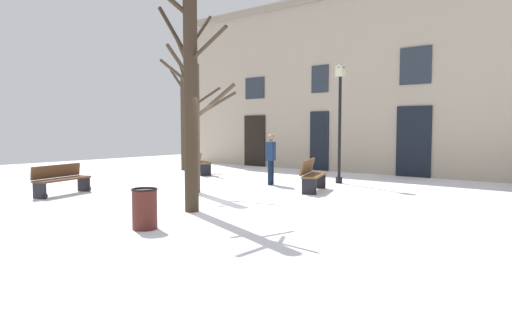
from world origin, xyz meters
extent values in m
plane|color=white|center=(0.00, 0.00, 0.00)|extent=(31.99, 31.99, 0.00)
cube|color=tan|center=(0.00, 9.12, 3.79)|extent=(19.99, 0.40, 7.58)
cube|color=black|center=(-5.92, 8.90, 1.22)|extent=(1.28, 0.08, 2.45)
cube|color=#262D38|center=(-5.92, 8.90, 3.75)|extent=(1.15, 0.06, 1.01)
cube|color=black|center=(-2.29, 8.90, 1.28)|extent=(0.91, 0.08, 2.56)
cube|color=#262D38|center=(-2.29, 8.90, 3.94)|extent=(0.82, 0.06, 1.16)
cube|color=black|center=(1.81, 8.90, 1.33)|extent=(1.31, 0.08, 2.66)
cube|color=#262D38|center=(1.81, 8.90, 4.15)|extent=(1.18, 0.06, 1.38)
cylinder|color=#382B1E|center=(0.60, -1.18, 2.47)|extent=(0.31, 0.31, 4.95)
cylinder|color=#382B1E|center=(1.15, -1.19, 3.57)|extent=(1.13, 0.10, 0.65)
cylinder|color=#382B1E|center=(0.26, -0.81, 4.66)|extent=(0.76, 0.83, 0.55)
cylinder|color=#382B1E|center=(0.38, -0.65, 4.03)|extent=(0.54, 1.13, 0.96)
cylinder|color=#382B1E|center=(0.37, -1.50, 4.54)|extent=(0.58, 0.76, 0.71)
cylinder|color=#382B1E|center=(0.06, -1.15, 3.92)|extent=(1.15, 0.15, 1.39)
cylinder|color=#4C3D2D|center=(-1.52, 0.85, 1.81)|extent=(0.34, 0.34, 3.63)
cylinder|color=#4C3D2D|center=(-1.15, 1.33, 2.50)|extent=(0.83, 1.05, 0.79)
cylinder|color=#4C3D2D|center=(-1.04, 1.19, 2.57)|extent=(1.07, 0.82, 1.08)
cylinder|color=#4C3D2D|center=(-2.06, 1.03, 3.86)|extent=(1.18, 0.47, 1.33)
cylinder|color=#4C3D2D|center=(-2.08, 0.74, 3.41)|extent=(1.20, 0.33, 0.89)
cylinder|color=#4C3D2D|center=(-1.86, 0.91, 3.12)|extent=(0.78, 0.23, 1.22)
cylinder|color=#4C3D2D|center=(-1.99, 0.78, 3.67)|extent=(1.04, 0.25, 1.22)
cylinder|color=#423326|center=(-6.95, 5.31, 2.07)|extent=(0.30, 0.30, 4.14)
cylinder|color=#423326|center=(-6.92, 5.72, 2.91)|extent=(0.17, 0.90, 0.67)
cylinder|color=#423326|center=(-6.27, 5.02, 3.06)|extent=(1.45, 0.71, 0.91)
cylinder|color=#423326|center=(-6.36, 5.83, 3.06)|extent=(1.29, 1.17, 1.15)
cylinder|color=#423326|center=(-7.13, 5.67, 3.24)|extent=(0.50, 0.84, 1.42)
cylinder|color=#423326|center=(-7.44, 5.37, 3.96)|extent=(1.07, 0.24, 1.01)
cylinder|color=black|center=(0.60, 5.42, 1.76)|extent=(0.10, 0.10, 3.52)
cylinder|color=black|center=(0.60, 5.42, 0.10)|extent=(0.22, 0.22, 0.20)
cube|color=beige|center=(0.60, 5.42, 3.70)|extent=(0.24, 0.24, 0.36)
cone|color=black|center=(0.60, 5.42, 3.88)|extent=(0.30, 0.30, 0.14)
cylinder|color=#4C1E19|center=(1.23, -2.90, 0.36)|extent=(0.45, 0.45, 0.71)
torus|color=black|center=(1.23, -2.90, 0.73)|extent=(0.48, 0.48, 0.04)
cube|color=brown|center=(-5.07, 4.55, 0.47)|extent=(1.57, 1.22, 0.05)
cube|color=brown|center=(-5.18, 4.38, 0.70)|extent=(1.39, 0.92, 0.38)
cube|color=black|center=(-4.46, 4.17, 0.24)|extent=(0.27, 0.37, 0.47)
torus|color=black|center=(-4.36, 4.31, 0.08)|extent=(0.16, 0.12, 0.17)
cube|color=black|center=(-5.69, 4.94, 0.24)|extent=(0.27, 0.37, 0.47)
torus|color=black|center=(-5.60, 5.09, 0.08)|extent=(0.16, 0.12, 0.17)
cube|color=brown|center=(1.01, 3.23, 0.47)|extent=(0.95, 1.58, 0.05)
cube|color=brown|center=(0.82, 3.16, 0.72)|extent=(0.66, 1.47, 0.43)
cube|color=black|center=(1.25, 2.57, 0.23)|extent=(0.40, 0.20, 0.47)
torus|color=black|center=(1.41, 2.63, 0.08)|extent=(0.09, 0.17, 0.17)
cube|color=black|center=(0.76, 3.88, 0.23)|extent=(0.40, 0.20, 0.47)
torus|color=black|center=(0.93, 3.94, 0.08)|extent=(0.09, 0.17, 0.17)
cube|color=#51331E|center=(-3.98, -1.75, 0.43)|extent=(0.92, 1.73, 0.05)
cube|color=#51331E|center=(-4.19, -1.82, 0.65)|extent=(0.54, 1.62, 0.35)
cube|color=black|center=(-3.76, -2.50, 0.22)|extent=(0.43, 0.18, 0.43)
torus|color=black|center=(-3.59, -2.44, 0.08)|extent=(0.08, 0.17, 0.17)
cube|color=black|center=(-4.20, -1.01, 0.22)|extent=(0.43, 0.18, 0.43)
torus|color=black|center=(-4.02, -0.96, 0.08)|extent=(0.08, 0.17, 0.17)
cylinder|color=black|center=(-0.86, 3.53, 0.39)|extent=(0.14, 0.14, 0.79)
cylinder|color=black|center=(-0.92, 3.70, 0.39)|extent=(0.14, 0.14, 0.79)
cube|color=navy|center=(-0.89, 3.62, 1.09)|extent=(0.33, 0.43, 0.61)
sphere|color=#9E755B|center=(-0.89, 3.62, 1.53)|extent=(0.22, 0.22, 0.22)
camera|label=1|loc=(7.91, -7.85, 1.84)|focal=31.46mm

